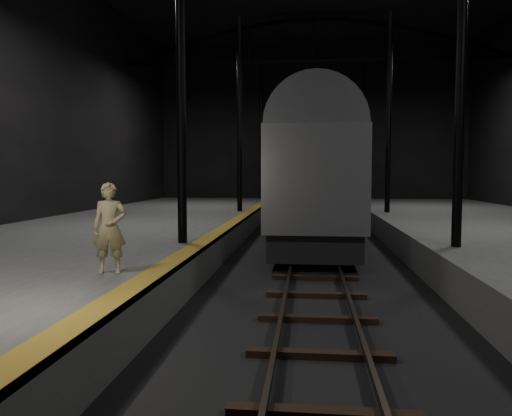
# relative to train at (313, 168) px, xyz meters

# --- Properties ---
(ground) EXTENTS (44.00, 44.00, 0.00)m
(ground) POSITION_rel_train_xyz_m (0.00, -7.64, -3.28)
(ground) COLOR black
(ground) RESTS_ON ground
(platform_left) EXTENTS (9.00, 43.80, 1.00)m
(platform_left) POSITION_rel_train_xyz_m (-7.50, -7.64, -2.78)
(platform_left) COLOR #4C4C4A
(platform_left) RESTS_ON ground
(tactile_strip) EXTENTS (0.50, 43.80, 0.01)m
(tactile_strip) POSITION_rel_train_xyz_m (-3.25, -7.64, -2.27)
(tactile_strip) COLOR olive
(tactile_strip) RESTS_ON platform_left
(track) EXTENTS (2.40, 43.00, 0.24)m
(track) POSITION_rel_train_xyz_m (0.00, -7.64, -3.21)
(track) COLOR #3F3328
(track) RESTS_ON ground
(train) EXTENTS (3.29, 21.99, 5.88)m
(train) POSITION_rel_train_xyz_m (0.00, 0.00, 0.00)
(train) COLOR #A8ABB0
(train) RESTS_ON ground
(woman) EXTENTS (0.74, 0.57, 1.81)m
(woman) POSITION_rel_train_xyz_m (-4.13, -16.10, -1.37)
(woman) COLOR tan
(woman) RESTS_ON platform_left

